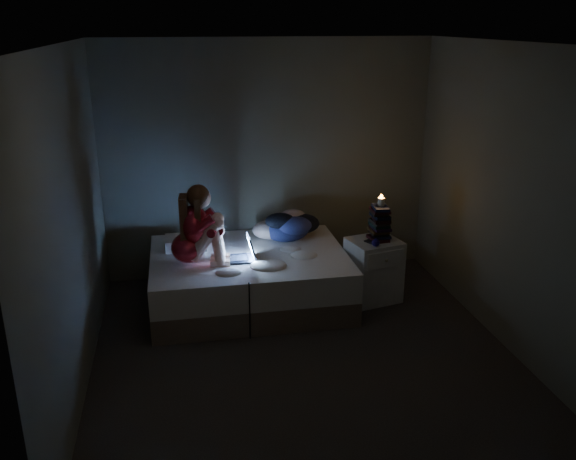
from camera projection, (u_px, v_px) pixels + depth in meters
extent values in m
cube|color=black|center=(304.00, 354.00, 5.27)|extent=(3.60, 3.80, 0.02)
cube|color=silver|center=(307.00, 42.00, 4.40)|extent=(3.60, 3.80, 0.02)
cube|color=#565B53|center=(268.00, 161.00, 6.61)|extent=(3.60, 0.02, 2.60)
cube|color=#565B53|center=(384.00, 324.00, 3.06)|extent=(3.60, 0.02, 2.60)
cube|color=#565B53|center=(70.00, 226.00, 4.52)|extent=(0.02, 3.80, 2.60)
cube|color=#565B53|center=(511.00, 200.00, 5.15)|extent=(0.02, 3.80, 2.60)
cube|color=silver|center=(186.00, 242.00, 6.19)|extent=(0.41, 0.29, 0.12)
cube|color=silver|center=(373.00, 270.00, 6.20)|extent=(0.57, 0.53, 0.65)
cylinder|color=beige|center=(381.00, 202.00, 5.98)|extent=(0.07, 0.07, 0.08)
cube|color=black|center=(370.00, 242.00, 6.04)|extent=(0.10, 0.15, 0.01)
sphere|color=#150D57|center=(372.00, 242.00, 5.92)|extent=(0.08, 0.08, 0.08)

